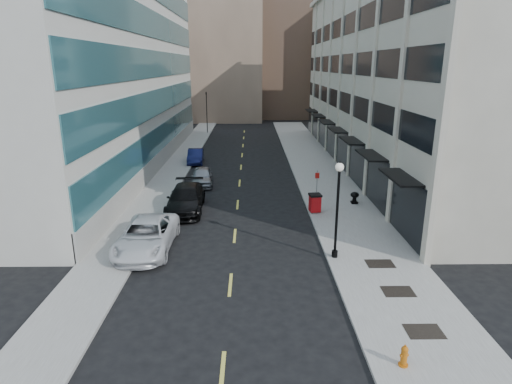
{
  "coord_description": "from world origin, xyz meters",
  "views": [
    {
      "loc": [
        0.98,
        -16.05,
        9.95
      ],
      "look_at": [
        1.31,
        9.81,
        2.22
      ],
      "focal_mm": 30.0,
      "sensor_mm": 36.0,
      "label": 1
    }
  ],
  "objects_px": {
    "trash_bin": "(315,202)",
    "lamppost": "(338,202)",
    "car_silver_sedan": "(202,176)",
    "traffic_signal": "(206,95)",
    "car_black_pickup": "(186,199)",
    "sign_post": "(317,183)",
    "urn_planter": "(355,196)",
    "car_blue_sedan": "(196,156)",
    "fire_hydrant": "(404,356)",
    "car_white_van": "(147,236)"
  },
  "relations": [
    {
      "from": "trash_bin",
      "to": "sign_post",
      "type": "xyz_separation_m",
      "value": [
        0.33,
        1.51,
        0.96
      ]
    },
    {
      "from": "car_black_pickup",
      "to": "car_white_van",
      "type": "bearing_deg",
      "value": -101.9
    },
    {
      "from": "car_white_van",
      "to": "lamppost",
      "type": "xyz_separation_m",
      "value": [
        10.22,
        -1.35,
        2.37
      ]
    },
    {
      "from": "car_black_pickup",
      "to": "urn_planter",
      "type": "relative_size",
      "value": 7.03
    },
    {
      "from": "car_blue_sedan",
      "to": "lamppost",
      "type": "relative_size",
      "value": 0.84
    },
    {
      "from": "car_black_pickup",
      "to": "urn_planter",
      "type": "bearing_deg",
      "value": 3.36
    },
    {
      "from": "car_black_pickup",
      "to": "car_blue_sedan",
      "type": "relative_size",
      "value": 1.37
    },
    {
      "from": "car_white_van",
      "to": "car_blue_sedan",
      "type": "bearing_deg",
      "value": 90.31
    },
    {
      "from": "traffic_signal",
      "to": "fire_hydrant",
      "type": "height_order",
      "value": "traffic_signal"
    },
    {
      "from": "fire_hydrant",
      "to": "lamppost",
      "type": "bearing_deg",
      "value": 82.91
    },
    {
      "from": "traffic_signal",
      "to": "car_black_pickup",
      "type": "distance_m",
      "value": 35.71
    },
    {
      "from": "car_blue_sedan",
      "to": "sign_post",
      "type": "bearing_deg",
      "value": -58.12
    },
    {
      "from": "urn_planter",
      "to": "traffic_signal",
      "type": "bearing_deg",
      "value": 112.39
    },
    {
      "from": "car_white_van",
      "to": "trash_bin",
      "type": "height_order",
      "value": "car_white_van"
    },
    {
      "from": "car_blue_sedan",
      "to": "car_black_pickup",
      "type": "bearing_deg",
      "value": -89.47
    },
    {
      "from": "fire_hydrant",
      "to": "car_white_van",
      "type": "bearing_deg",
      "value": 125.95
    },
    {
      "from": "car_silver_sedan",
      "to": "car_blue_sedan",
      "type": "bearing_deg",
      "value": 96.44
    },
    {
      "from": "traffic_signal",
      "to": "car_white_van",
      "type": "distance_m",
      "value": 42.29
    },
    {
      "from": "trash_bin",
      "to": "lamppost",
      "type": "bearing_deg",
      "value": -98.39
    },
    {
      "from": "car_silver_sedan",
      "to": "sign_post",
      "type": "bearing_deg",
      "value": -38.59
    },
    {
      "from": "car_silver_sedan",
      "to": "traffic_signal",
      "type": "bearing_deg",
      "value": 90.39
    },
    {
      "from": "fire_hydrant",
      "to": "car_silver_sedan",
      "type": "bearing_deg",
      "value": 99.87
    },
    {
      "from": "car_blue_sedan",
      "to": "car_white_van",
      "type": "bearing_deg",
      "value": -93.92
    },
    {
      "from": "traffic_signal",
      "to": "car_blue_sedan",
      "type": "height_order",
      "value": "traffic_signal"
    },
    {
      "from": "car_white_van",
      "to": "fire_hydrant",
      "type": "relative_size",
      "value": 7.61
    },
    {
      "from": "trash_bin",
      "to": "urn_planter",
      "type": "bearing_deg",
      "value": 21.89
    },
    {
      "from": "trash_bin",
      "to": "lamppost",
      "type": "distance_m",
      "value": 7.62
    },
    {
      "from": "car_black_pickup",
      "to": "car_silver_sedan",
      "type": "distance_m",
      "value": 6.84
    },
    {
      "from": "sign_post",
      "to": "car_white_van",
      "type": "bearing_deg",
      "value": -150.11
    },
    {
      "from": "car_black_pickup",
      "to": "fire_hydrant",
      "type": "bearing_deg",
      "value": -61.33
    },
    {
      "from": "car_blue_sedan",
      "to": "lamppost",
      "type": "height_order",
      "value": "lamppost"
    },
    {
      "from": "traffic_signal",
      "to": "car_black_pickup",
      "type": "height_order",
      "value": "traffic_signal"
    },
    {
      "from": "lamppost",
      "to": "car_white_van",
      "type": "bearing_deg",
      "value": 172.48
    },
    {
      "from": "car_white_van",
      "to": "fire_hydrant",
      "type": "distance_m",
      "value": 14.76
    },
    {
      "from": "sign_post",
      "to": "traffic_signal",
      "type": "bearing_deg",
      "value": 102.77
    },
    {
      "from": "car_blue_sedan",
      "to": "fire_hydrant",
      "type": "bearing_deg",
      "value": -75.01
    },
    {
      "from": "traffic_signal",
      "to": "car_blue_sedan",
      "type": "bearing_deg",
      "value": -88.0
    },
    {
      "from": "traffic_signal",
      "to": "fire_hydrant",
      "type": "relative_size",
      "value": 8.67
    },
    {
      "from": "fire_hydrant",
      "to": "sign_post",
      "type": "relative_size",
      "value": 0.31
    },
    {
      "from": "trash_bin",
      "to": "sign_post",
      "type": "distance_m",
      "value": 1.82
    },
    {
      "from": "car_blue_sedan",
      "to": "trash_bin",
      "type": "xyz_separation_m",
      "value": [
        10.2,
        -16.11,
        0.12
      ]
    },
    {
      "from": "traffic_signal",
      "to": "trash_bin",
      "type": "distance_m",
      "value": 38.03
    },
    {
      "from": "traffic_signal",
      "to": "fire_hydrant",
      "type": "xyz_separation_m",
      "value": [
        11.63,
        -51.91,
        -5.18
      ]
    },
    {
      "from": "car_black_pickup",
      "to": "sign_post",
      "type": "xyz_separation_m",
      "value": [
        9.34,
        0.73,
        0.92
      ]
    },
    {
      "from": "car_black_pickup",
      "to": "sign_post",
      "type": "relative_size",
      "value": 2.34
    },
    {
      "from": "traffic_signal",
      "to": "sign_post",
      "type": "xyz_separation_m",
      "value": [
        11.23,
        -34.6,
        -3.92
      ]
    },
    {
      "from": "car_silver_sedan",
      "to": "trash_bin",
      "type": "distance_m",
      "value": 11.49
    },
    {
      "from": "lamppost",
      "to": "car_black_pickup",
      "type": "bearing_deg",
      "value": 138.37
    },
    {
      "from": "car_white_van",
      "to": "car_black_pickup",
      "type": "xyz_separation_m",
      "value": [
        1.19,
        6.67,
        0.03
      ]
    },
    {
      "from": "car_silver_sedan",
      "to": "fire_hydrant",
      "type": "relative_size",
      "value": 5.47
    }
  ]
}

